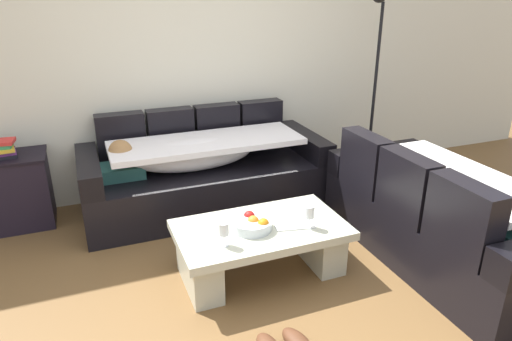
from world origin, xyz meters
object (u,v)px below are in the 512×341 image
at_px(coffee_table, 261,244).
at_px(wine_glass_near_left, 224,230).
at_px(wine_glass_near_right, 309,213).
at_px(open_magazine, 293,223).
at_px(book_stack_on_cabinet, 5,148).
at_px(floor_lamp, 374,77).
at_px(side_cabinet, 6,192).
at_px(couch_along_wall, 203,173).
at_px(couch_near_window, 442,218).
at_px(fruit_bowl, 253,224).

bearing_deg(coffee_table, wine_glass_near_left, -154.64).
relative_size(wine_glass_near_right, open_magazine, 0.59).
bearing_deg(book_stack_on_cabinet, coffee_table, -40.55).
relative_size(coffee_table, floor_lamp, 0.62).
xyz_separation_m(side_cabinet, floor_lamp, (3.47, -0.25, 0.80)).
bearing_deg(couch_along_wall, couch_near_window, -46.88).
bearing_deg(side_cabinet, floor_lamp, -4.13).
height_order(couch_along_wall, floor_lamp, floor_lamp).
height_order(couch_near_window, side_cabinet, couch_near_window).
relative_size(couch_along_wall, book_stack_on_cabinet, 9.63).
bearing_deg(couch_near_window, book_stack_on_cabinet, 59.90).
xyz_separation_m(wine_glass_near_left, side_cabinet, (-1.44, 1.60, -0.17)).
bearing_deg(floor_lamp, wine_glass_near_right, -136.33).
distance_m(open_magazine, side_cabinet, 2.49).
relative_size(coffee_table, side_cabinet, 1.67).
height_order(coffee_table, fruit_bowl, fruit_bowl).
bearing_deg(wine_glass_near_right, couch_near_window, -9.18).
relative_size(wine_glass_near_right, side_cabinet, 0.23).
bearing_deg(floor_lamp, book_stack_on_cabinet, 175.74).
bearing_deg(side_cabinet, coffee_table, -39.51).
distance_m(couch_near_window, fruit_bowl, 1.44).
relative_size(coffee_table, open_magazine, 4.29).
relative_size(couch_near_window, coffee_table, 1.59).
height_order(wine_glass_near_left, side_cabinet, side_cabinet).
bearing_deg(wine_glass_near_left, couch_along_wall, 80.46).
bearing_deg(wine_glass_near_left, floor_lamp, 33.65).
relative_size(fruit_bowl, book_stack_on_cabinet, 1.22).
bearing_deg(side_cabinet, couch_along_wall, -7.78).
distance_m(open_magazine, book_stack_on_cabinet, 2.46).
height_order(fruit_bowl, side_cabinet, side_cabinet).
height_order(book_stack_on_cabinet, floor_lamp, floor_lamp).
distance_m(coffee_table, book_stack_on_cabinet, 2.28).
distance_m(couch_near_window, coffee_table, 1.38).
relative_size(coffee_table, wine_glass_near_right, 7.23).
xyz_separation_m(book_stack_on_cabinet, floor_lamp, (3.41, -0.25, 0.41)).
relative_size(fruit_bowl, floor_lamp, 0.14).
xyz_separation_m(wine_glass_near_right, floor_lamp, (1.40, 1.34, 0.62)).
bearing_deg(wine_glass_near_right, floor_lamp, 43.67).
distance_m(coffee_table, open_magazine, 0.28).
bearing_deg(floor_lamp, fruit_bowl, -145.66).
height_order(wine_glass_near_right, book_stack_on_cabinet, book_stack_on_cabinet).
relative_size(couch_along_wall, couch_near_window, 1.16).
bearing_deg(wine_glass_near_right, wine_glass_near_left, -179.06).
bearing_deg(wine_glass_near_right, fruit_bowl, 161.26).
bearing_deg(floor_lamp, wine_glass_near_left, -146.35).
height_order(coffee_table, open_magazine, open_magazine).
bearing_deg(coffee_table, book_stack_on_cabinet, 139.45).
xyz_separation_m(fruit_bowl, open_magazine, (0.30, -0.03, -0.04)).
bearing_deg(fruit_bowl, book_stack_on_cabinet, 137.97).
relative_size(side_cabinet, floor_lamp, 0.37).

